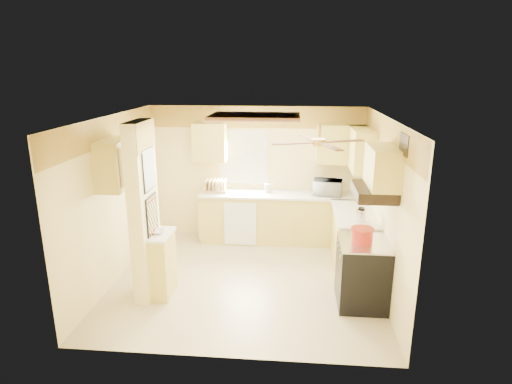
# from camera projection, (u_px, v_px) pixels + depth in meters

# --- Properties ---
(floor) EXTENTS (4.00, 4.00, 0.00)m
(floor) POSITION_uv_depth(u_px,v_px,m) (246.00, 279.00, 6.66)
(floor) COLOR beige
(floor) RESTS_ON ground
(ceiling) EXTENTS (4.00, 4.00, 0.00)m
(ceiling) POSITION_uv_depth(u_px,v_px,m) (245.00, 117.00, 5.97)
(ceiling) COLOR white
(ceiling) RESTS_ON wall_back
(wall_back) EXTENTS (4.00, 0.00, 4.00)m
(wall_back) POSITION_uv_depth(u_px,v_px,m) (257.00, 173.00, 8.13)
(wall_back) COLOR #F7E197
(wall_back) RESTS_ON floor
(wall_front) EXTENTS (4.00, 0.00, 4.00)m
(wall_front) POSITION_uv_depth(u_px,v_px,m) (225.00, 257.00, 4.49)
(wall_front) COLOR #F7E197
(wall_front) RESTS_ON floor
(wall_left) EXTENTS (0.00, 3.80, 3.80)m
(wall_left) POSITION_uv_depth(u_px,v_px,m) (115.00, 199.00, 6.48)
(wall_left) COLOR #F7E197
(wall_left) RESTS_ON floor
(wall_right) EXTENTS (0.00, 3.80, 3.80)m
(wall_right) POSITION_uv_depth(u_px,v_px,m) (383.00, 206.00, 6.14)
(wall_right) COLOR #F7E197
(wall_right) RESTS_ON floor
(wallpaper_border) EXTENTS (4.00, 0.02, 0.40)m
(wallpaper_border) POSITION_uv_depth(u_px,v_px,m) (257.00, 117.00, 7.82)
(wallpaper_border) COLOR gold
(wallpaper_border) RESTS_ON wall_back
(partition_column) EXTENTS (0.20, 0.70, 2.50)m
(partition_column) POSITION_uv_depth(u_px,v_px,m) (144.00, 212.00, 5.90)
(partition_column) COLOR #F7E197
(partition_column) RESTS_ON floor
(partition_ledge) EXTENTS (0.25, 0.55, 0.90)m
(partition_ledge) POSITION_uv_depth(u_px,v_px,m) (163.00, 265.00, 6.10)
(partition_ledge) COLOR #DBC55A
(partition_ledge) RESTS_ON floor
(ledge_top) EXTENTS (0.28, 0.58, 0.04)m
(ledge_top) POSITION_uv_depth(u_px,v_px,m) (161.00, 235.00, 5.97)
(ledge_top) COLOR white
(ledge_top) RESTS_ON partition_ledge
(lower_cabinets_back) EXTENTS (3.00, 0.60, 0.90)m
(lower_cabinets_back) POSITION_uv_depth(u_px,v_px,m) (282.00, 218.00, 8.02)
(lower_cabinets_back) COLOR #DBC55A
(lower_cabinets_back) RESTS_ON floor
(lower_cabinets_right) EXTENTS (0.60, 1.40, 0.90)m
(lower_cabinets_right) POSITION_uv_depth(u_px,v_px,m) (353.00, 241.00, 6.96)
(lower_cabinets_right) COLOR #DBC55A
(lower_cabinets_right) RESTS_ON floor
(countertop_back) EXTENTS (3.04, 0.64, 0.04)m
(countertop_back) POSITION_uv_depth(u_px,v_px,m) (282.00, 195.00, 7.88)
(countertop_back) COLOR white
(countertop_back) RESTS_ON lower_cabinets_back
(countertop_right) EXTENTS (0.64, 1.44, 0.04)m
(countertop_right) POSITION_uv_depth(u_px,v_px,m) (355.00, 214.00, 6.83)
(countertop_right) COLOR white
(countertop_right) RESTS_ON lower_cabinets_right
(dishwasher_panel) EXTENTS (0.58, 0.02, 0.80)m
(dishwasher_panel) POSITION_uv_depth(u_px,v_px,m) (240.00, 224.00, 7.79)
(dishwasher_panel) COLOR white
(dishwasher_panel) RESTS_ON lower_cabinets_back
(window) EXTENTS (0.92, 0.02, 1.02)m
(window) POSITION_uv_depth(u_px,v_px,m) (243.00, 157.00, 8.06)
(window) COLOR white
(window) RESTS_ON wall_back
(upper_cab_back_left) EXTENTS (0.60, 0.35, 0.70)m
(upper_cab_back_left) POSITION_uv_depth(u_px,v_px,m) (210.00, 142.00, 7.87)
(upper_cab_back_left) COLOR #DBC55A
(upper_cab_back_left) RESTS_ON wall_back
(upper_cab_back_right) EXTENTS (0.90, 0.35, 0.70)m
(upper_cab_back_right) POSITION_uv_depth(u_px,v_px,m) (342.00, 144.00, 7.66)
(upper_cab_back_right) COLOR #DBC55A
(upper_cab_back_right) RESTS_ON wall_back
(upper_cab_right) EXTENTS (0.35, 1.00, 0.70)m
(upper_cab_right) POSITION_uv_depth(u_px,v_px,m) (361.00, 149.00, 7.19)
(upper_cab_right) COLOR #DBC55A
(upper_cab_right) RESTS_ON wall_right
(upper_cab_left_wall) EXTENTS (0.35, 0.75, 0.70)m
(upper_cab_left_wall) POSITION_uv_depth(u_px,v_px,m) (115.00, 164.00, 6.06)
(upper_cab_left_wall) COLOR #DBC55A
(upper_cab_left_wall) RESTS_ON wall_left
(upper_cab_over_stove) EXTENTS (0.35, 0.76, 0.52)m
(upper_cab_over_stove) POSITION_uv_depth(u_px,v_px,m) (382.00, 167.00, 5.44)
(upper_cab_over_stove) COLOR #DBC55A
(upper_cab_over_stove) RESTS_ON wall_right
(stove) EXTENTS (0.68, 0.77, 0.92)m
(stove) POSITION_uv_depth(u_px,v_px,m) (362.00, 273.00, 5.86)
(stove) COLOR black
(stove) RESTS_ON floor
(range_hood) EXTENTS (0.50, 0.76, 0.14)m
(range_hood) POSITION_uv_depth(u_px,v_px,m) (374.00, 192.00, 5.53)
(range_hood) COLOR black
(range_hood) RESTS_ON upper_cab_over_stove
(poster_menu) EXTENTS (0.02, 0.42, 0.57)m
(poster_menu) POSITION_uv_depth(u_px,v_px,m) (149.00, 170.00, 5.73)
(poster_menu) COLOR black
(poster_menu) RESTS_ON partition_column
(poster_nashville) EXTENTS (0.02, 0.42, 0.57)m
(poster_nashville) POSITION_uv_depth(u_px,v_px,m) (152.00, 215.00, 5.91)
(poster_nashville) COLOR black
(poster_nashville) RESTS_ON partition_column
(ceiling_light_panel) EXTENTS (1.35, 0.95, 0.06)m
(ceiling_light_panel) POSITION_uv_depth(u_px,v_px,m) (255.00, 117.00, 6.45)
(ceiling_light_panel) COLOR brown
(ceiling_light_panel) RESTS_ON ceiling
(ceiling_fan) EXTENTS (1.15, 1.15, 0.26)m
(ceiling_fan) POSITION_uv_depth(u_px,v_px,m) (319.00, 142.00, 5.27)
(ceiling_fan) COLOR gold
(ceiling_fan) RESTS_ON ceiling
(vent_grate) EXTENTS (0.02, 0.40, 0.25)m
(vent_grate) POSITION_uv_depth(u_px,v_px,m) (404.00, 144.00, 4.99)
(vent_grate) COLOR black
(vent_grate) RESTS_ON wall_right
(microwave) EXTENTS (0.55, 0.42, 0.28)m
(microwave) POSITION_uv_depth(u_px,v_px,m) (328.00, 187.00, 7.75)
(microwave) COLOR white
(microwave) RESTS_ON countertop_back
(bowl) EXTENTS (0.24, 0.24, 0.05)m
(bowl) POSITION_uv_depth(u_px,v_px,m) (157.00, 232.00, 5.97)
(bowl) COLOR white
(bowl) RESTS_ON ledge_top
(dutch_oven) EXTENTS (0.30, 0.30, 0.20)m
(dutch_oven) POSITION_uv_depth(u_px,v_px,m) (362.00, 235.00, 5.69)
(dutch_oven) COLOR #B1251B
(dutch_oven) RESTS_ON stove
(kettle) EXTENTS (0.14, 0.14, 0.22)m
(kettle) POSITION_uv_depth(u_px,v_px,m) (361.00, 215.00, 6.39)
(kettle) COLOR silver
(kettle) RESTS_ON countertop_right
(dish_rack) EXTENTS (0.41, 0.32, 0.23)m
(dish_rack) POSITION_uv_depth(u_px,v_px,m) (216.00, 187.00, 7.98)
(dish_rack) COLOR tan
(dish_rack) RESTS_ON countertop_back
(utensil_crock) EXTENTS (0.12, 0.12, 0.24)m
(utensil_crock) POSITION_uv_depth(u_px,v_px,m) (268.00, 188.00, 7.96)
(utensil_crock) COLOR white
(utensil_crock) RESTS_ON countertop_back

